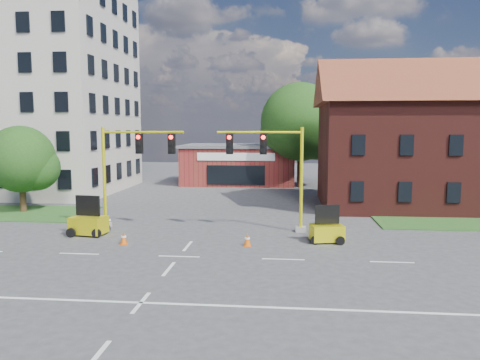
{
  "coord_description": "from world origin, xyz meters",
  "views": [
    {
      "loc": [
        5.04,
        -21.55,
        6.18
      ],
      "look_at": [
        1.98,
        10.0,
        2.61
      ],
      "focal_mm": 35.0,
      "sensor_mm": 36.0,
      "label": 1
    }
  ],
  "objects_px": {
    "signal_mast_west": "(130,165)",
    "trailer_west": "(88,223)",
    "trailer_east": "(327,231)",
    "signal_mast_east": "(273,166)",
    "pickup_white": "(376,200)"
  },
  "relations": [
    {
      "from": "trailer_west",
      "to": "pickup_white",
      "type": "height_order",
      "value": "trailer_west"
    },
    {
      "from": "trailer_east",
      "to": "pickup_white",
      "type": "bearing_deg",
      "value": 53.46
    },
    {
      "from": "signal_mast_west",
      "to": "trailer_east",
      "type": "xyz_separation_m",
      "value": [
        11.68,
        -2.43,
        -3.31
      ]
    },
    {
      "from": "signal_mast_east",
      "to": "trailer_west",
      "type": "height_order",
      "value": "signal_mast_east"
    },
    {
      "from": "trailer_west",
      "to": "signal_mast_west",
      "type": "bearing_deg",
      "value": 56.28
    },
    {
      "from": "signal_mast_west",
      "to": "trailer_west",
      "type": "height_order",
      "value": "signal_mast_west"
    },
    {
      "from": "pickup_white",
      "to": "trailer_west",
      "type": "bearing_deg",
      "value": 140.86
    },
    {
      "from": "signal_mast_east",
      "to": "pickup_white",
      "type": "bearing_deg",
      "value": 45.22
    },
    {
      "from": "trailer_west",
      "to": "trailer_east",
      "type": "bearing_deg",
      "value": 7.1
    },
    {
      "from": "trailer_west",
      "to": "pickup_white",
      "type": "relative_size",
      "value": 0.37
    },
    {
      "from": "signal_mast_west",
      "to": "signal_mast_east",
      "type": "xyz_separation_m",
      "value": [
        8.71,
        0.0,
        0.0
      ]
    },
    {
      "from": "trailer_west",
      "to": "trailer_east",
      "type": "relative_size",
      "value": 1.13
    },
    {
      "from": "signal_mast_west",
      "to": "trailer_west",
      "type": "xyz_separation_m",
      "value": [
        -1.86,
        -2.03,
        -3.23
      ]
    },
    {
      "from": "signal_mast_west",
      "to": "trailer_east",
      "type": "bearing_deg",
      "value": -11.76
    },
    {
      "from": "signal_mast_west",
      "to": "trailer_west",
      "type": "relative_size",
      "value": 2.83
    }
  ]
}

